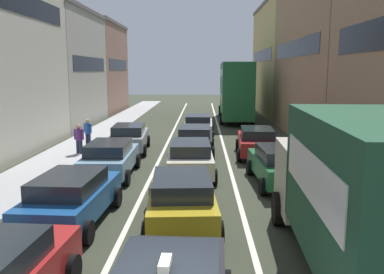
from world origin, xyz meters
The scene contains 18 objects.
sidewalk_left centered at (-6.70, 20.00, 0.07)m, with size 2.60×64.00×0.14m, color #A9A9A9.
lane_stripe_left centered at (-1.70, 20.00, 0.01)m, with size 0.16×60.00×0.01m, color silver.
lane_stripe_right centered at (1.70, 20.00, 0.01)m, with size 0.16×60.00×0.01m, color silver.
building_row_left centered at (-12.00, 20.03, 5.99)m, with size 7.20×43.90×14.26m.
building_row_right centered at (9.90, 22.22, 5.40)m, with size 7.20×43.90×10.99m.
removalist_box_truck centered at (3.69, 3.18, 1.97)m, with size 2.99×7.80×3.58m.
sedan_centre_lane_second centered at (-0.14, 6.11, 0.80)m, with size 2.30×4.41×1.49m.
wagon_left_lane_second centered at (-3.33, 6.14, 0.80)m, with size 2.23×4.38×1.49m.
hatchback_centre_lane_third centered at (-0.06, 11.61, 0.80)m, with size 2.19×4.36×1.49m.
sedan_left_lane_third centered at (-3.42, 11.43, 0.80)m, with size 2.13×4.33×1.49m.
coupe_centre_lane_fourth centered at (0.05, 16.22, 0.80)m, with size 2.12×4.33×1.49m.
sedan_left_lane_fourth centered at (-3.57, 16.75, 0.80)m, with size 2.29×4.41×1.49m.
sedan_centre_lane_fifth centered at (0.18, 21.73, 0.80)m, with size 2.12×4.33×1.49m.
sedan_right_lane_behind_truck centered at (3.45, 10.40, 0.80)m, with size 2.24×4.38×1.49m.
wagon_right_lane_far centered at (3.25, 15.66, 0.80)m, with size 2.26×4.39×1.49m.
bus_mid_queue_primary centered at (3.35, 31.08, 2.83)m, with size 3.00×10.56×5.06m.
pedestrian_mid_sidewalk centered at (-6.12, 17.75, 0.95)m, with size 0.50×0.34×1.66m.
pedestrian_far_sidewalk centered at (-5.93, 15.45, 0.95)m, with size 0.54×0.34×1.66m.
Camera 1 is at (0.43, -5.01, 4.40)m, focal length 37.88 mm.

